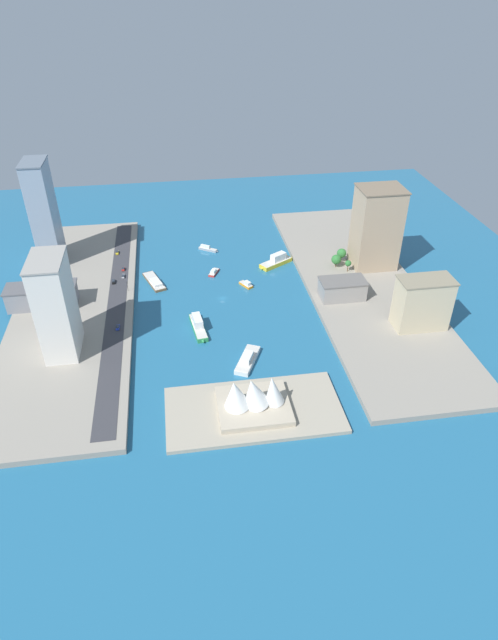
{
  "coord_description": "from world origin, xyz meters",
  "views": [
    {
      "loc": [
        26.35,
        282.11,
        174.89
      ],
      "look_at": [
        -12.33,
        29.51,
        2.18
      ],
      "focal_mm": 29.84,
      "sensor_mm": 36.0,
      "label": 1
    }
  ],
  "objects_px": {
    "ferry_yellow_fast": "(276,261)",
    "opera_landmark": "(252,397)",
    "warehouse_low_gray": "(42,296)",
    "carpark_squat_concrete": "(342,289)",
    "traffic_light_waterfront": "(127,285)",
    "water_taxi_orange": "(246,284)",
    "apartment_midrise_tan": "(376,228)",
    "tower_tall_glass": "(44,213)",
    "yacht_sleek_gray": "(208,249)",
    "barge_flat_brown": "(155,282)",
    "hatchback_blue": "(118,327)",
    "sedan_silver": "(123,276)",
    "pickup_red": "(123,269)",
    "ferry_white_commuter": "(248,359)",
    "tugboat_red": "(214,272)",
    "hotel_broad_white": "(56,306)",
    "ferry_green_doubledeck": "(198,325)",
    "suv_black": "(114,282)",
    "taxi_yellow_cab": "(117,252)",
    "office_block_beige": "(422,303)"
  },
  "relations": [
    {
      "from": "carpark_squat_concrete",
      "to": "pickup_red",
      "type": "relative_size",
      "value": 6.52
    },
    {
      "from": "taxi_yellow_cab",
      "to": "traffic_light_waterfront",
      "type": "relative_size",
      "value": 0.77
    },
    {
      "from": "tugboat_red",
      "to": "barge_flat_brown",
      "type": "bearing_deg",
      "value": 10.1
    },
    {
      "from": "apartment_midrise_tan",
      "to": "traffic_light_waterfront",
      "type": "bearing_deg",
      "value": 3.76
    },
    {
      "from": "office_block_beige",
      "to": "warehouse_low_gray",
      "type": "bearing_deg",
      "value": -14.29
    },
    {
      "from": "ferry_green_doubledeck",
      "to": "tower_tall_glass",
      "type": "height_order",
      "value": "tower_tall_glass"
    },
    {
      "from": "hatchback_blue",
      "to": "ferry_white_commuter",
      "type": "bearing_deg",
      "value": 151.52
    },
    {
      "from": "hotel_broad_white",
      "to": "opera_landmark",
      "type": "xyz_separation_m",
      "value": [
        -91.42,
        59.03,
        -20.98
      ]
    },
    {
      "from": "carpark_squat_concrete",
      "to": "water_taxi_orange",
      "type": "bearing_deg",
      "value": -26.4
    },
    {
      "from": "opera_landmark",
      "to": "barge_flat_brown",
      "type": "bearing_deg",
      "value": -70.91
    },
    {
      "from": "warehouse_low_gray",
      "to": "sedan_silver",
      "type": "xyz_separation_m",
      "value": [
        -45.48,
        -27.51,
        -5.7
      ]
    },
    {
      "from": "tower_tall_glass",
      "to": "traffic_light_waterfront",
      "type": "height_order",
      "value": "tower_tall_glass"
    },
    {
      "from": "barge_flat_brown",
      "to": "hatchback_blue",
      "type": "distance_m",
      "value": 57.93
    },
    {
      "from": "warehouse_low_gray",
      "to": "tugboat_red",
      "type": "bearing_deg",
      "value": -164.46
    },
    {
      "from": "opera_landmark",
      "to": "taxi_yellow_cab",
      "type": "bearing_deg",
      "value": -67.46
    },
    {
      "from": "water_taxi_orange",
      "to": "ferry_yellow_fast",
      "type": "distance_m",
      "value": 36.27
    },
    {
      "from": "apartment_midrise_tan",
      "to": "hotel_broad_white",
      "type": "distance_m",
      "value": 205.22
    },
    {
      "from": "ferry_yellow_fast",
      "to": "ferry_white_commuter",
      "type": "relative_size",
      "value": 0.99
    },
    {
      "from": "ferry_yellow_fast",
      "to": "opera_landmark",
      "type": "relative_size",
      "value": 0.75
    },
    {
      "from": "hatchback_blue",
      "to": "sedan_silver",
      "type": "bearing_deg",
      "value": -90.44
    },
    {
      "from": "apartment_midrise_tan",
      "to": "tower_tall_glass",
      "type": "relative_size",
      "value": 0.78
    },
    {
      "from": "water_taxi_orange",
      "to": "ferry_white_commuter",
      "type": "distance_m",
      "value": 79.09
    },
    {
      "from": "water_taxi_orange",
      "to": "hatchback_blue",
      "type": "height_order",
      "value": "hatchback_blue"
    },
    {
      "from": "ferry_yellow_fast",
      "to": "barge_flat_brown",
      "type": "bearing_deg",
      "value": 9.09
    },
    {
      "from": "hotel_broad_white",
      "to": "carpark_squat_concrete",
      "type": "distance_m",
      "value": 165.02
    },
    {
      "from": "hotel_broad_white",
      "to": "carpark_squat_concrete",
      "type": "height_order",
      "value": "hotel_broad_white"
    },
    {
      "from": "ferry_white_commuter",
      "to": "pickup_red",
      "type": "distance_m",
      "value": 126.41
    },
    {
      "from": "warehouse_low_gray",
      "to": "carpark_squat_concrete",
      "type": "height_order",
      "value": "warehouse_low_gray"
    },
    {
      "from": "barge_flat_brown",
      "to": "yacht_sleek_gray",
      "type": "bearing_deg",
      "value": -132.34
    },
    {
      "from": "hotel_broad_white",
      "to": "pickup_red",
      "type": "distance_m",
      "value": 92.22
    },
    {
      "from": "warehouse_low_gray",
      "to": "tower_tall_glass",
      "type": "bearing_deg",
      "value": -87.32
    },
    {
      "from": "yacht_sleek_gray",
      "to": "traffic_light_waterfront",
      "type": "relative_size",
      "value": 2.17
    },
    {
      "from": "pickup_red",
      "to": "hatchback_blue",
      "type": "distance_m",
      "value": 69.32
    },
    {
      "from": "ferry_yellow_fast",
      "to": "opera_landmark",
      "type": "bearing_deg",
      "value": 74.44
    },
    {
      "from": "apartment_midrise_tan",
      "to": "ferry_white_commuter",
      "type": "bearing_deg",
      "value": 42.03
    },
    {
      "from": "carpark_squat_concrete",
      "to": "suv_black",
      "type": "distance_m",
      "value": 145.33
    },
    {
      "from": "ferry_green_doubledeck",
      "to": "water_taxi_orange",
      "type": "bearing_deg",
      "value": -127.9
    },
    {
      "from": "ferry_white_commuter",
      "to": "pickup_red",
      "type": "bearing_deg",
      "value": -57.33
    },
    {
      "from": "water_taxi_orange",
      "to": "yacht_sleek_gray",
      "type": "bearing_deg",
      "value": -69.84
    },
    {
      "from": "ferry_yellow_fast",
      "to": "traffic_light_waterfront",
      "type": "height_order",
      "value": "traffic_light_waterfront"
    },
    {
      "from": "tower_tall_glass",
      "to": "carpark_squat_concrete",
      "type": "distance_m",
      "value": 200.33
    },
    {
      "from": "warehouse_low_gray",
      "to": "pickup_red",
      "type": "xyz_separation_m",
      "value": [
        -45.17,
        -37.39,
        -5.63
      ]
    },
    {
      "from": "apartment_midrise_tan",
      "to": "traffic_light_waterfront",
      "type": "height_order",
      "value": "apartment_midrise_tan"
    },
    {
      "from": "traffic_light_waterfront",
      "to": "water_taxi_orange",
      "type": "bearing_deg",
      "value": 179.86
    },
    {
      "from": "yacht_sleek_gray",
      "to": "taxi_yellow_cab",
      "type": "bearing_deg",
      "value": 1.5
    },
    {
      "from": "barge_flat_brown",
      "to": "yacht_sleek_gray",
      "type": "xyz_separation_m",
      "value": [
        -38.55,
        -42.3,
        0.17
      ]
    },
    {
      "from": "tugboat_red",
      "to": "carpark_squat_concrete",
      "type": "xyz_separation_m",
      "value": [
        -74.44,
        47.36,
        8.0
      ]
    },
    {
      "from": "water_taxi_orange",
      "to": "sedan_silver",
      "type": "xyz_separation_m",
      "value": [
        78.85,
        -18.2,
        2.64
      ]
    },
    {
      "from": "apartment_midrise_tan",
      "to": "tower_tall_glass",
      "type": "bearing_deg",
      "value": -10.41
    },
    {
      "from": "traffic_light_waterfront",
      "to": "barge_flat_brown",
      "type": "bearing_deg",
      "value": -142.06
    }
  ]
}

